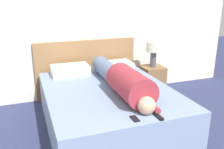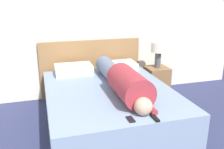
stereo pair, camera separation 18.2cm
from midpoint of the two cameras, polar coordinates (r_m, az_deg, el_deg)
name	(u,v)px [view 1 (the left image)]	position (r m, az deg, el deg)	size (l,w,h in m)	color
wall_back	(90,22)	(4.34, -6.38, 11.87)	(5.54, 0.06, 2.60)	silver
bed	(108,107)	(3.46, -2.41, -7.46)	(1.64, 2.08, 0.54)	#7589A8
headboard	(87,69)	(4.41, -6.96, 1.33)	(1.76, 0.04, 1.00)	olive
nightstand	(152,82)	(4.45, 7.97, -1.62)	(0.37, 0.37, 0.55)	brown
table_lamp	(154,49)	(4.29, 8.31, 5.76)	(0.26, 0.26, 0.44)	#4C4C51
person_lying	(122,80)	(3.20, 0.74, -1.31)	(0.37, 1.75, 0.37)	tan
pillow_near_headboard	(70,70)	(3.98, -10.83, 0.96)	(0.57, 0.37, 0.15)	white
pillow_second	(115,66)	(4.16, -0.46, 1.91)	(0.55, 0.37, 0.13)	white
tv_remote	(159,117)	(2.62, 8.63, -9.52)	(0.04, 0.15, 0.02)	black
cell_phone	(135,119)	(2.57, 3.17, -10.08)	(0.06, 0.13, 0.01)	black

